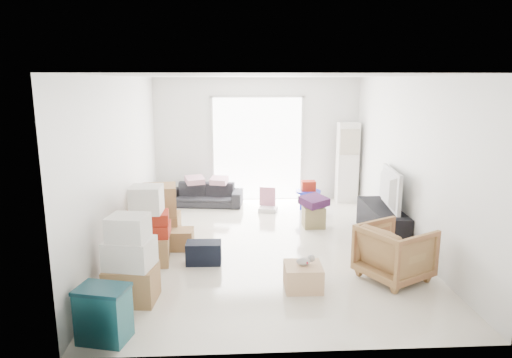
{
  "coord_description": "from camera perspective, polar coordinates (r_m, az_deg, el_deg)",
  "views": [
    {
      "loc": [
        -0.57,
        -7.03,
        2.64
      ],
      "look_at": [
        -0.18,
        0.2,
        1.07
      ],
      "focal_mm": 32.0,
      "sensor_mm": 36.0,
      "label": 1
    }
  ],
  "objects": [
    {
      "name": "kids_table",
      "position": [
        9.32,
        6.54,
        -1.35
      ],
      "size": [
        0.52,
        0.52,
        0.64
      ],
      "rotation": [
        0.0,
        0.0,
        -0.38
      ],
      "color": "#1B25C1",
      "rests_on": "room_shell"
    },
    {
      "name": "wood_crate",
      "position": [
        6.04,
        5.9,
        -12.04
      ],
      "size": [
        0.48,
        0.48,
        0.32
      ],
      "primitive_type": "cube",
      "rotation": [
        0.0,
        0.0,
        -0.02
      ],
      "color": "#E2B282",
      "rests_on": "room_shell"
    },
    {
      "name": "sliding_door",
      "position": [
        10.12,
        0.17,
        4.33
      ],
      "size": [
        2.1,
        0.04,
        2.33
      ],
      "color": "white",
      "rests_on": "room_shell"
    },
    {
      "name": "plush_bunny",
      "position": [
        5.97,
        6.2,
        -10.12
      ],
      "size": [
        0.25,
        0.14,
        0.12
      ],
      "rotation": [
        0.0,
        0.0,
        -0.28
      ],
      "color": "#B2ADA8",
      "rests_on": "wood_crate"
    },
    {
      "name": "tv_console",
      "position": [
        8.15,
        15.5,
        -5.17
      ],
      "size": [
        0.47,
        1.55,
        0.52
      ],
      "primitive_type": "cube",
      "color": "black",
      "rests_on": "room_shell"
    },
    {
      "name": "storage_bins",
      "position": [
        5.11,
        -18.51,
        -15.69
      ],
      "size": [
        0.58,
        0.47,
        0.59
      ],
      "rotation": [
        0.0,
        0.0,
        -0.25
      ],
      "color": "#18535B",
      "rests_on": "room_shell"
    },
    {
      "name": "ac_tower",
      "position": [
        10.15,
        11.34,
        2.02
      ],
      "size": [
        0.45,
        0.3,
        1.75
      ],
      "primitive_type": "cube",
      "color": "white",
      "rests_on": "room_shell"
    },
    {
      "name": "duffel_bag",
      "position": [
        6.81,
        -6.55,
        -9.14
      ],
      "size": [
        0.51,
        0.31,
        0.32
      ],
      "primitive_type": "cube",
      "rotation": [
        0.0,
        0.0,
        -0.02
      ],
      "color": "black",
      "rests_on": "room_shell"
    },
    {
      "name": "pillow_left",
      "position": [
        9.77,
        -7.68,
        0.61
      ],
      "size": [
        0.46,
        0.41,
        0.12
      ],
      "primitive_type": "cube",
      "rotation": [
        0.0,
        0.0,
        0.33
      ],
      "color": "#D49AA7",
      "rests_on": "sofa"
    },
    {
      "name": "box_stack_b",
      "position": [
        6.86,
        -13.34,
        -6.22
      ],
      "size": [
        0.64,
        0.63,
        1.16
      ],
      "rotation": [
        0.0,
        0.0,
        0.05
      ],
      "color": "#906141",
      "rests_on": "room_shell"
    },
    {
      "name": "ottoman",
      "position": [
        8.44,
        7.21,
        -4.69
      ],
      "size": [
        0.39,
        0.39,
        0.38
      ],
      "primitive_type": "cube",
      "rotation": [
        0.0,
        0.0,
        0.02
      ],
      "color": "#908153",
      "rests_on": "room_shell"
    },
    {
      "name": "pillow_right",
      "position": [
        9.68,
        -4.64,
        0.55
      ],
      "size": [
        0.38,
        0.33,
        0.11
      ],
      "primitive_type": "cube",
      "rotation": [
        0.0,
        0.0,
        -0.29
      ],
      "color": "#D49AA7",
      "rests_on": "sofa"
    },
    {
      "name": "loose_box",
      "position": [
        7.43,
        -9.33,
        -7.42
      ],
      "size": [
        0.39,
        0.39,
        0.31
      ],
      "primitive_type": "cube",
      "rotation": [
        0.0,
        0.0,
        -0.03
      ],
      "color": "#906141",
      "rests_on": "room_shell"
    },
    {
      "name": "armchair",
      "position": [
        6.46,
        16.98,
        -8.44
      ],
      "size": [
        1.05,
        1.07,
        0.83
      ],
      "primitive_type": "imported",
      "rotation": [
        0.0,
        0.0,
        2.08
      ],
      "color": "#A07D47",
      "rests_on": "room_shell"
    },
    {
      "name": "room_shell",
      "position": [
        7.17,
        1.52,
        1.9
      ],
      "size": [
        4.98,
        6.48,
        3.18
      ],
      "color": "beige",
      "rests_on": "ground"
    },
    {
      "name": "box_stack_c",
      "position": [
        7.75,
        -11.91,
        -4.33
      ],
      "size": [
        0.64,
        0.61,
        0.95
      ],
      "rotation": [
        0.0,
        0.0,
        0.01
      ],
      "color": "#906141",
      "rests_on": "room_shell"
    },
    {
      "name": "toy_walker",
      "position": [
        9.4,
        1.49,
        -3.21
      ],
      "size": [
        0.43,
        0.4,
        0.48
      ],
      "rotation": [
        0.0,
        0.0,
        -0.27
      ],
      "color": "silver",
      "rests_on": "room_shell"
    },
    {
      "name": "television",
      "position": [
        8.06,
        15.63,
        -2.9
      ],
      "size": [
        0.79,
        1.23,
        0.15
      ],
      "primitive_type": "imported",
      "rotation": [
        0.0,
        0.0,
        1.46
      ],
      "color": "black",
      "rests_on": "tv_console"
    },
    {
      "name": "sofa",
      "position": [
        9.83,
        -6.43,
        -1.51
      ],
      "size": [
        1.65,
        0.67,
        0.63
      ],
      "primitive_type": "imported",
      "rotation": [
        0.0,
        0.0,
        -0.13
      ],
      "color": "#2B2B31",
      "rests_on": "room_shell"
    },
    {
      "name": "blanket",
      "position": [
        8.37,
        7.26,
        -2.99
      ],
      "size": [
        0.57,
        0.57,
        0.14
      ],
      "primitive_type": "cube",
      "rotation": [
        0.0,
        0.0,
        0.51
      ],
      "color": "#4B1F4E",
      "rests_on": "ottoman"
    },
    {
      "name": "box_stack_a",
      "position": [
        5.77,
        -15.42,
        -10.13
      ],
      "size": [
        0.63,
        0.55,
        1.08
      ],
      "rotation": [
        0.0,
        0.0,
        -0.17
      ],
      "color": "#906141",
      "rests_on": "room_shell"
    }
  ]
}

